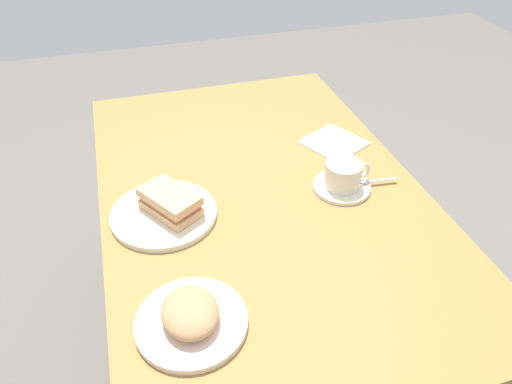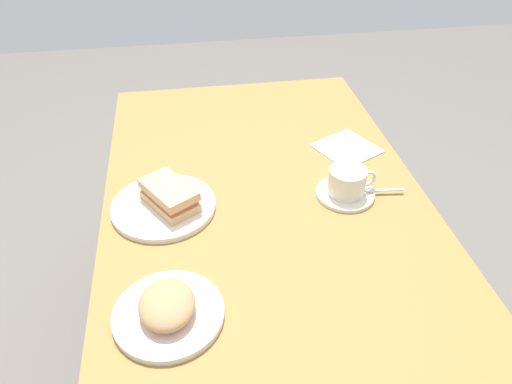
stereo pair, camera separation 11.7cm
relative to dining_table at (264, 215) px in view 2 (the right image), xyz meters
name	(u,v)px [view 2 (the right image)]	position (x,y,z in m)	size (l,w,h in m)	color
ground_plane	(262,359)	(0.00, 0.00, -0.65)	(6.00, 6.00, 0.00)	#67615A
dining_table	(264,215)	(0.00, 0.00, 0.00)	(1.23, 0.79, 0.73)	olive
sandwich_plate	(164,206)	(-0.03, 0.25, 0.09)	(0.25, 0.25, 0.01)	silver
sandwich_front	(169,195)	(-0.04, 0.23, 0.12)	(0.16, 0.14, 0.06)	tan
coffee_saucer	(345,193)	(-0.05, -0.20, 0.09)	(0.14, 0.14, 0.01)	silver
coffee_cup	(348,180)	(-0.05, -0.20, 0.13)	(0.09, 0.12, 0.07)	silver
spoon	(378,190)	(-0.06, -0.28, 0.09)	(0.02, 0.10, 0.01)	silver
side_plate	(169,314)	(-0.35, 0.24, 0.09)	(0.21, 0.21, 0.01)	silver
side_food_pile	(167,304)	(-0.35, 0.24, 0.12)	(0.13, 0.10, 0.04)	tan
napkin	(347,148)	(0.15, -0.26, 0.08)	(0.15, 0.15, 0.00)	white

